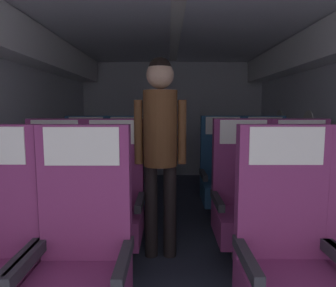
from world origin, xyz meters
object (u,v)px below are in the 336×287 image
Objects in this scene: seat_c_right_window at (223,177)px; flight_attendant at (161,136)px; seat_c_left_window at (86,177)px; seat_b_right_aisle at (303,203)px; seat_b_right_window at (244,203)px; seat_c_left_aisle at (128,178)px; seat_b_left_window at (54,203)px; seat_a_left_aisle at (81,262)px; seat_b_left_aisle at (113,204)px; seat_a_right_window at (289,260)px; seat_c_right_aisle at (266,177)px.

flight_attendant is (-0.69, -0.87, 0.55)m from seat_c_right_window.
seat_c_right_window is at bearing 0.27° from seat_c_left_window.
seat_b_right_aisle and seat_b_right_window have the same top height.
seat_c_right_window is at bearing 1.32° from seat_c_left_aisle.
seat_b_right_window is 1.00× the size of seat_c_left_window.
seat_b_left_window and seat_c_right_window have the same top height.
seat_b_right_aisle is (1.55, 0.94, 0.00)m from seat_a_left_aisle.
flight_attendant reaches higher than seat_c_right_window.
seat_b_left_window is at bearing 179.00° from seat_b_left_aisle.
seat_b_left_window is at bearing 117.72° from seat_a_left_aisle.
seat_a_left_aisle is 1.07m from seat_a_right_window.
seat_a_left_aisle and seat_b_right_aisle have the same top height.
seat_c_left_aisle is 1.00× the size of seat_c_right_window.
seat_b_right_aisle is at bearing 0.06° from seat_b_left_window.
seat_c_right_aisle is 0.70× the size of flight_attendant.
seat_a_left_aisle and seat_c_left_aisle have the same top height.
seat_b_left_aisle is at bearing -1.00° from seat_b_left_window.
seat_c_right_window is (1.08, 0.02, 0.00)m from seat_c_left_aisle.
seat_b_right_aisle is (2.05, 0.00, 0.00)m from seat_b_left_window.
seat_c_left_window is 2.04m from seat_c_right_aisle.
seat_a_left_aisle is 1.00× the size of seat_c_right_window.
seat_c_right_aisle is at bearing 31.11° from seat_b_left_aisle.
seat_a_right_window is at bearing -30.60° from seat_b_left_window.
flight_attendant is at bearing 124.50° from seat_a_right_window.
seat_b_left_aisle is 0.70× the size of flight_attendant.
seat_c_left_window is at bearing 129.88° from seat_a_right_window.
seat_b_right_aisle is (1.56, 0.01, 0.00)m from seat_b_left_aisle.
seat_b_left_aisle and seat_c_right_window have the same top height.
seat_b_left_window is at bearing -179.53° from seat_b_right_window.
seat_b_right_aisle is 1.81m from seat_c_left_aisle.
seat_b_left_window is at bearing -155.49° from seat_c_right_aisle.
seat_b_right_aisle and seat_c_left_aisle have the same top height.
seat_c_left_aisle is at bearing 140.05° from seat_b_right_window.
seat_a_left_aisle is 1.00× the size of seat_b_left_aisle.
seat_b_right_aisle and seat_c_right_window have the same top height.
seat_c_left_window is at bearing 155.36° from seat_b_right_aisle.
seat_a_left_aisle is 1.00× the size of seat_b_right_aisle.
seat_c_left_window is at bearing 177.90° from seat_c_left_aisle.
seat_c_right_aisle is 0.48m from seat_c_right_window.
seat_c_left_window is 0.70× the size of flight_attendant.
flight_attendant is at bearing -65.18° from seat_c_left_aisle.
seat_a_right_window is 0.94m from seat_b_right_window.
seat_b_left_aisle is 1.00× the size of seat_c_right_window.
seat_b_left_window is 2.05m from seat_b_right_aisle.
seat_a_left_aisle is at bearing -129.68° from seat_c_right_aisle.
seat_b_right_aisle is at bearing -63.03° from seat_c_right_window.
seat_c_right_window is at bearing 89.80° from seat_a_right_window.
seat_b_right_aisle is 0.48m from seat_b_right_window.
seat_a_right_window is at bearing -117.77° from seat_b_right_aisle.
seat_c_right_aisle is (-0.00, 0.93, 0.00)m from seat_b_right_aisle.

